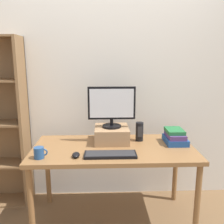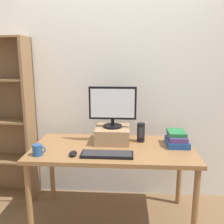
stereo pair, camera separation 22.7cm
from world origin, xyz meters
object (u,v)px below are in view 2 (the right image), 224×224
(riser_box, at_px, (113,134))
(computer_monitor, at_px, (113,106))
(book_stack, at_px, (177,139))
(coffee_mug, at_px, (38,150))
(desk_speaker, at_px, (141,132))
(keyboard, at_px, (107,154))
(computer_mouse, at_px, (73,153))
(desk, at_px, (113,155))

(riser_box, relative_size, computer_monitor, 0.74)
(riser_box, xyz_separation_m, book_stack, (0.60, -0.07, -0.01))
(riser_box, distance_m, coffee_mug, 0.72)
(riser_box, height_order, computer_monitor, computer_monitor)
(riser_box, height_order, desk_speaker, desk_speaker)
(keyboard, relative_size, book_stack, 1.65)
(computer_mouse, distance_m, coffee_mug, 0.30)
(desk, height_order, book_stack, book_stack)
(computer_monitor, xyz_separation_m, coffee_mug, (-0.60, -0.39, -0.31))
(keyboard, bearing_deg, computer_monitor, 86.18)
(computer_monitor, relative_size, desk_speaker, 2.43)
(coffee_mug, bearing_deg, desk, 20.87)
(riser_box, relative_size, keyboard, 0.76)
(riser_box, height_order, computer_mouse, riser_box)
(keyboard, relative_size, desk_speaker, 2.36)
(riser_box, height_order, keyboard, riser_box)
(keyboard, xyz_separation_m, coffee_mug, (-0.58, -0.03, 0.03))
(desk, bearing_deg, riser_box, 94.37)
(desk, distance_m, riser_box, 0.21)
(book_stack, bearing_deg, desk, -171.52)
(keyboard, bearing_deg, book_stack, 25.20)
(computer_monitor, relative_size, coffee_mug, 4.00)
(keyboard, height_order, book_stack, book_stack)
(desk_speaker, bearing_deg, computer_mouse, -146.11)
(desk, height_order, riser_box, riser_box)
(riser_box, relative_size, computer_mouse, 3.19)
(keyboard, bearing_deg, riser_box, 86.19)
(desk, distance_m, coffee_mug, 0.67)
(desk, relative_size, computer_monitor, 3.29)
(riser_box, bearing_deg, keyboard, -93.81)
(riser_box, xyz_separation_m, computer_monitor, (0.00, -0.00, 0.28))
(riser_box, xyz_separation_m, desk_speaker, (0.27, 0.02, 0.02))
(desk, height_order, computer_mouse, computer_mouse)
(computer_monitor, xyz_separation_m, desk_speaker, (0.27, 0.02, -0.26))
(riser_box, relative_size, book_stack, 1.26)
(riser_box, bearing_deg, book_stack, -6.34)
(book_stack, height_order, desk_speaker, desk_speaker)
(book_stack, distance_m, desk_speaker, 0.34)
(keyboard, xyz_separation_m, book_stack, (0.63, 0.30, 0.05))
(book_stack, bearing_deg, computer_mouse, -161.37)
(book_stack, xyz_separation_m, coffee_mug, (-1.21, -0.32, -0.01))
(computer_mouse, distance_m, book_stack, 0.96)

